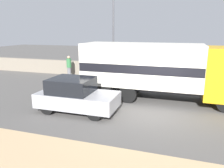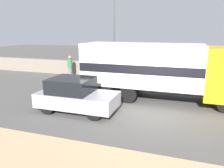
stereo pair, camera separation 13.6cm
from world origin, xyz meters
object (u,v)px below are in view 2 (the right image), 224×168
object	(u,v)px
box_truck	(159,68)
car_hatchback	(76,95)
street_lamp	(114,26)
pedestrian	(70,66)

from	to	relation	value
box_truck	car_hatchback	world-z (taller)	box_truck
street_lamp	pedestrian	bearing A→B (deg)	-168.61
pedestrian	box_truck	bearing A→B (deg)	-26.29
box_truck	pedestrian	distance (m)	8.60
car_hatchback	pedestrian	xyz separation A→B (m)	(-4.07, 6.83, 0.14)
box_truck	pedestrian	size ratio (longest dim) A/B	4.85
street_lamp	box_truck	bearing A→B (deg)	-47.93
street_lamp	box_truck	distance (m)	6.51
street_lamp	pedestrian	distance (m)	4.88
street_lamp	pedestrian	world-z (taller)	street_lamp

